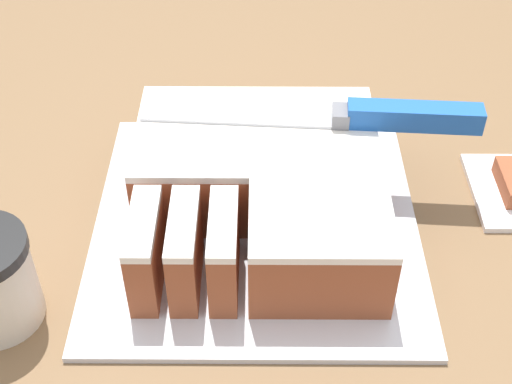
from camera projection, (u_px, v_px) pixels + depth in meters
The scene contains 3 objects.
cake_board at pixel (256, 223), 0.67m from camera, with size 0.30×0.31×0.01m.
cake at pixel (261, 188), 0.65m from camera, with size 0.22×0.23×0.07m.
knife at pixel (381, 117), 0.66m from camera, with size 0.32×0.04×0.02m.
Camera 1 is at (-0.04, -0.52, 1.41)m, focal length 50.00 mm.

